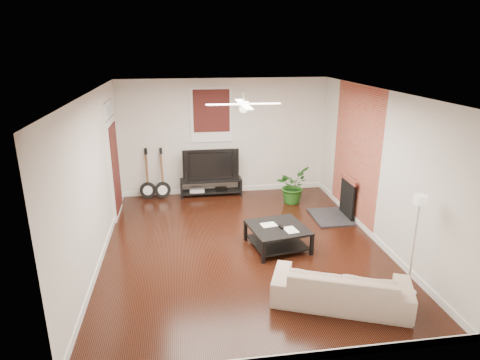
{
  "coord_description": "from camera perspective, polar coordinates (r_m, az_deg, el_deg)",
  "views": [
    {
      "loc": [
        -1.07,
        -6.78,
        3.53
      ],
      "look_at": [
        0.0,
        0.4,
        1.15
      ],
      "focal_mm": 30.91,
      "sensor_mm": 36.0,
      "label": 1
    }
  ],
  "objects": [
    {
      "name": "fireplace",
      "position": [
        8.99,
        13.45,
        -2.36
      ],
      "size": [
        0.8,
        1.1,
        0.92
      ],
      "primitive_type": "cube",
      "color": "black",
      "rests_on": "floor"
    },
    {
      "name": "guitar_right",
      "position": [
        9.95,
        -10.76,
        0.81
      ],
      "size": [
        0.42,
        0.32,
        1.24
      ],
      "primitive_type": null,
      "rotation": [
        0.0,
        0.0,
        0.15
      ],
      "color": "black",
      "rests_on": "floor"
    },
    {
      "name": "ceiling_fan",
      "position": [
        6.93,
        0.5,
        10.43
      ],
      "size": [
        1.24,
        1.24,
        0.32
      ],
      "primitive_type": null,
      "color": "white",
      "rests_on": "ceiling"
    },
    {
      "name": "sofa",
      "position": [
        6.21,
        13.76,
        -14.03
      ],
      "size": [
        2.06,
        1.4,
        0.56
      ],
      "primitive_type": "imported",
      "rotation": [
        0.0,
        0.0,
        2.76
      ],
      "color": "tan",
      "rests_on": "floor"
    },
    {
      "name": "door_left",
      "position": [
        9.09,
        -17.01,
        2.8
      ],
      "size": [
        0.08,
        1.0,
        2.5
      ],
      "primitive_type": "cube",
      "color": "white",
      "rests_on": "wall_left"
    },
    {
      "name": "tv_stand",
      "position": [
        10.15,
        -4.02,
        -1.0
      ],
      "size": [
        1.49,
        0.4,
        0.42
      ],
      "primitive_type": "cube",
      "color": "black",
      "rests_on": "floor"
    },
    {
      "name": "guitar_left",
      "position": [
        10.0,
        -12.75,
        0.77
      ],
      "size": [
        0.39,
        0.29,
        1.24
      ],
      "primitive_type": null,
      "rotation": [
        0.0,
        0.0,
        0.04
      ],
      "color": "black",
      "rests_on": "floor"
    },
    {
      "name": "floor_lamp",
      "position": [
        6.52,
        22.89,
        -8.35
      ],
      "size": [
        0.33,
        0.33,
        1.56
      ],
      "primitive_type": null,
      "rotation": [
        0.0,
        0.0,
        -0.38
      ],
      "color": "white",
      "rests_on": "floor"
    },
    {
      "name": "window_back",
      "position": [
        9.91,
        -3.96,
        8.93
      ],
      "size": [
        1.0,
        0.06,
        1.3
      ],
      "primitive_type": "cube",
      "color": "#38110F",
      "rests_on": "wall_back"
    },
    {
      "name": "brick_accent",
      "position": [
        8.82,
        15.63,
        3.49
      ],
      "size": [
        0.02,
        2.2,
        2.8
      ],
      "primitive_type": "cube",
      "color": "#B54B3A",
      "rests_on": "floor"
    },
    {
      "name": "room",
      "position": [
        7.19,
        0.47,
        0.91
      ],
      "size": [
        5.01,
        6.01,
        2.81
      ],
      "color": "black",
      "rests_on": "ground"
    },
    {
      "name": "tv",
      "position": [
        9.99,
        -4.1,
        2.26
      ],
      "size": [
        1.34,
        0.18,
        0.77
      ],
      "primitive_type": "imported",
      "color": "black",
      "rests_on": "tv_stand"
    },
    {
      "name": "potted_plant",
      "position": [
        9.68,
        7.22,
        -0.74
      ],
      "size": [
        0.98,
        1.0,
        0.84
      ],
      "primitive_type": "imported",
      "rotation": [
        0.0,
        0.0,
        0.94
      ],
      "color": "#205919",
      "rests_on": "floor"
    },
    {
      "name": "coffee_table",
      "position": [
        7.62,
        5.19,
        -7.83
      ],
      "size": [
        1.13,
        1.13,
        0.41
      ],
      "primitive_type": "cube",
      "rotation": [
        0.0,
        0.0,
        0.18
      ],
      "color": "black",
      "rests_on": "floor"
    }
  ]
}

